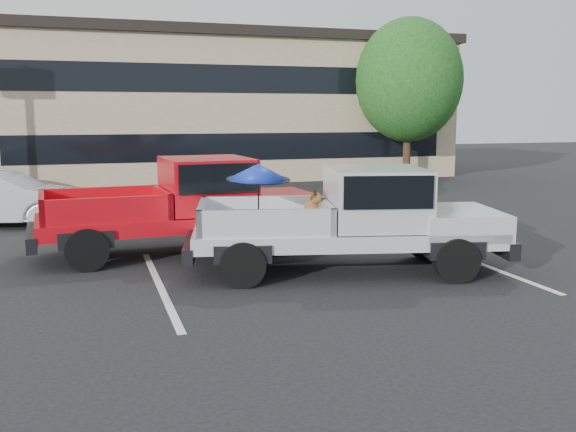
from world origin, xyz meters
name	(u,v)px	position (x,y,z in m)	size (l,w,h in m)	color
ground	(377,303)	(0.00, 0.00, 0.00)	(90.00, 90.00, 0.00)	black
stripe_left	(160,286)	(-3.00, 2.00, 0.00)	(0.12, 5.00, 0.01)	silver
stripe_right	(473,261)	(3.00, 2.00, 0.00)	(0.12, 5.00, 0.01)	silver
motel_building	(220,105)	(2.00, 20.99, 3.21)	(20.40, 8.40, 6.30)	tan
tree_right	(409,80)	(9.00, 16.00, 4.21)	(4.46, 4.46, 6.78)	#332114
tree_back	(283,83)	(6.00, 24.00, 4.41)	(4.68, 4.68, 7.11)	#332114
silver_pickup	(363,214)	(0.61, 1.92, 1.05)	(5.98, 3.18, 2.06)	black
red_pickup	(199,201)	(-1.88, 4.52, 1.06)	(5.97, 2.43, 1.93)	black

